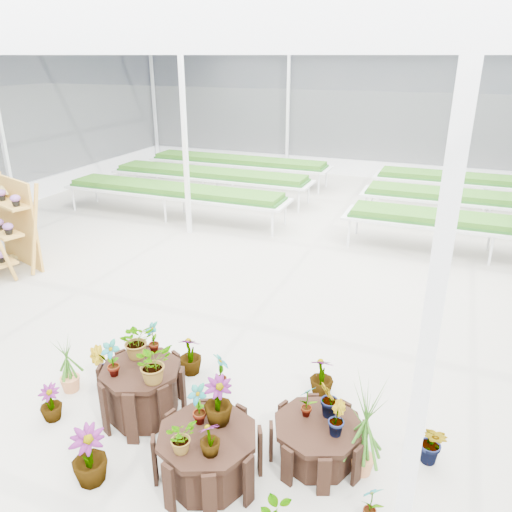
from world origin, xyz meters
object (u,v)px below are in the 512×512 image
at_px(plinth_mid, 208,456).
at_px(bird_table, 15,219).
at_px(plinth_tall, 143,392).
at_px(plinth_low, 318,441).

xyz_separation_m(plinth_mid, bird_table, (-6.73, 4.09, 0.60)).
xyz_separation_m(plinth_tall, bird_table, (-5.53, 3.49, 0.55)).
relative_size(plinth_mid, plinth_low, 1.07).
bearing_deg(bird_table, plinth_low, -3.88).
bearing_deg(plinth_low, bird_table, 156.34).
distance_m(plinth_mid, bird_table, 7.90).
relative_size(plinth_mid, bird_table, 0.62).
bearing_deg(plinth_low, plinth_mid, -145.01).
height_order(plinth_tall, plinth_low, plinth_tall).
bearing_deg(plinth_mid, plinth_tall, 153.43).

